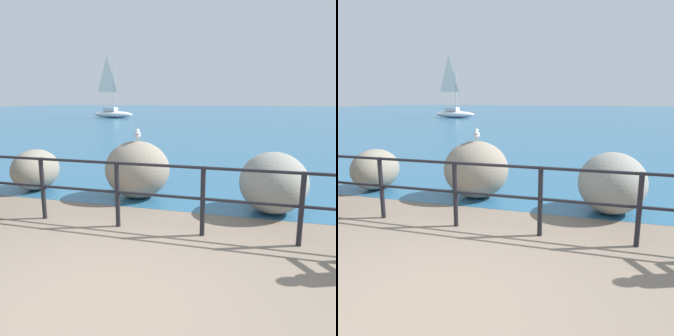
{
  "view_description": "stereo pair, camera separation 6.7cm",
  "coord_description": "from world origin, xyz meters",
  "views": [
    {
      "loc": [
        1.38,
        -2.51,
        1.94
      ],
      "look_at": [
        0.03,
        2.37,
        0.88
      ],
      "focal_mm": 35.44,
      "sensor_mm": 36.0,
      "label": 1
    },
    {
      "loc": [
        1.44,
        -2.49,
        1.94
      ],
      "look_at": [
        0.03,
        2.37,
        0.88
      ],
      "focal_mm": 35.44,
      "sensor_mm": 36.0,
      "label": 2
    }
  ],
  "objects": [
    {
      "name": "sailboat",
      "position": [
        -13.21,
        29.07,
        0.71
      ],
      "size": [
        4.5,
        1.7,
        6.16
      ],
      "rotation": [
        0.0,
        0.0,
        6.19
      ],
      "color": "white",
      "rests_on": "sea_surface"
    },
    {
      "name": "promenade_railing",
      "position": [
        0.0,
        1.97,
        0.63
      ],
      "size": [
        9.26,
        0.07,
        1.02
      ],
      "color": "black",
      "rests_on": "ground_plane"
    },
    {
      "name": "breakwater_boulder_left",
      "position": [
        -3.25,
        3.49,
        0.44
      ],
      "size": [
        0.92,
        1.16,
        0.88
      ],
      "color": "gray",
      "rests_on": "ground"
    },
    {
      "name": "sea_surface",
      "position": [
        0.0,
        47.89,
        0.0
      ],
      "size": [
        120.0,
        90.0,
        0.01
      ],
      "primitive_type": "cube",
      "color": "#285B7F",
      "rests_on": "ground_plane"
    },
    {
      "name": "breakwater_boulder_right",
      "position": [
        1.66,
        3.32,
        0.53
      ],
      "size": [
        1.16,
        1.37,
        1.05
      ],
      "color": "gray",
      "rests_on": "ground"
    },
    {
      "name": "ground_plane",
      "position": [
        0.0,
        20.0,
        -0.05
      ],
      "size": [
        120.0,
        120.0,
        0.1
      ],
      "primitive_type": "cube",
      "color": "#756656"
    },
    {
      "name": "breakwater_boulder_main",
      "position": [
        -0.91,
        3.52,
        0.57
      ],
      "size": [
        1.29,
        1.18,
        1.13
      ],
      "color": "gray",
      "rests_on": "ground"
    },
    {
      "name": "seagull",
      "position": [
        -0.89,
        3.51,
        1.27
      ],
      "size": [
        0.21,
        0.34,
        0.23
      ],
      "rotation": [
        0.0,
        0.0,
        1.94
      ],
      "color": "gold",
      "rests_on": "breakwater_boulder_main"
    }
  ]
}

